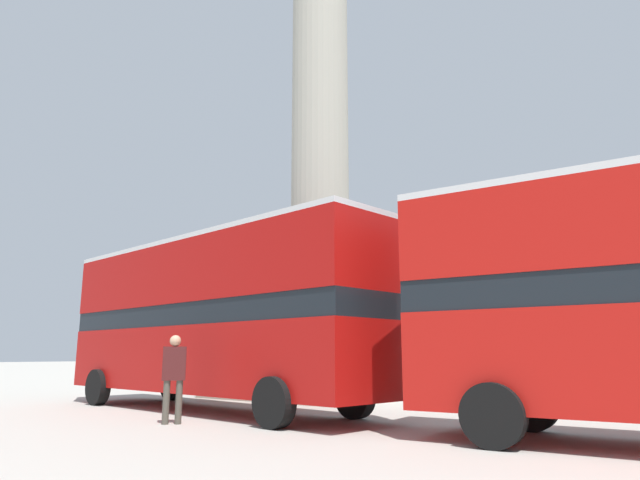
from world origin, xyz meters
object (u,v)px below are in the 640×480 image
Objects in this scene: bus_b at (214,316)px; street_lamp at (346,308)px; monument_column at (320,209)px; pedestrian_near_lamp at (174,372)px.

bus_b is 2.17× the size of street_lamp.
monument_column is at bearing 105.19° from bus_b.
street_lamp is at bearing 29.25° from pedestrian_near_lamp.
monument_column reaches higher than bus_b.
monument_column reaches higher than street_lamp.
pedestrian_near_lamp is at bearing -52.01° from bus_b.
monument_column is at bearing 137.63° from street_lamp.
street_lamp is (2.39, 2.63, 0.24)m from bus_b.
monument_column is 6.03m from street_lamp.
monument_column is at bearing 56.69° from pedestrian_near_lamp.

